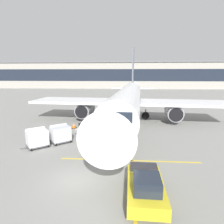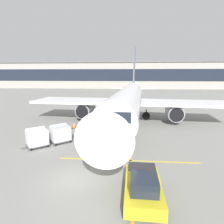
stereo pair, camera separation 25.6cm
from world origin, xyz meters
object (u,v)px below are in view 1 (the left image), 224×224
object	(u,v)px
baggage_cart_second	(37,137)
safety_cone_wingtip	(89,117)
ground_crew_by_loader	(90,134)
ground_crew_marshaller	(88,131)
safety_cone_engine_keepout	(80,118)
safety_cone_nose_mark	(74,125)
belt_loader	(92,127)
pushback_tug	(145,186)
parked_airplane	(128,99)
baggage_cart_lead	(60,133)
ground_crew_by_carts	(66,133)

from	to	relation	value
baggage_cart_second	safety_cone_wingtip	xyz separation A→B (m)	(2.92, 12.29, -0.63)
ground_crew_by_loader	safety_cone_wingtip	distance (m)	11.03
ground_crew_marshaller	baggage_cart_second	bearing A→B (deg)	-150.67
safety_cone_engine_keepout	safety_cone_wingtip	xyz separation A→B (m)	(1.42, 0.21, 0.07)
safety_cone_wingtip	ground_crew_by_loader	bearing A→B (deg)	-78.39
ground_crew_marshaller	safety_cone_engine_keepout	bearing A→B (deg)	108.79
ground_crew_marshaller	safety_cone_wingtip	bearing A→B (deg)	100.50
safety_cone_wingtip	safety_cone_nose_mark	xyz separation A→B (m)	(-1.08, -5.29, 0.01)
belt_loader	baggage_cart_second	bearing A→B (deg)	-135.06
ground_crew_by_loader	safety_cone_nose_mark	bearing A→B (deg)	120.98
pushback_tug	ground_crew_by_loader	world-z (taller)	pushback_tug
belt_loader	safety_cone_nose_mark	size ratio (longest dim) A/B	6.68
pushback_tug	ground_crew_marshaller	world-z (taller)	pushback_tug
ground_crew_by_loader	safety_cone_engine_keepout	distance (m)	11.21
parked_airplane	ground_crew_marshaller	world-z (taller)	parked_airplane
baggage_cart_lead	ground_crew_by_loader	size ratio (longest dim) A/B	1.49
safety_cone_nose_mark	safety_cone_engine_keepout	bearing A→B (deg)	93.81
pushback_tug	ground_crew_by_carts	size ratio (longest dim) A/B	2.55
belt_loader	safety_cone_wingtip	xyz separation A→B (m)	(-1.84, 7.55, -0.46)
belt_loader	baggage_cart_lead	size ratio (longest dim) A/B	1.99
baggage_cart_second	parked_airplane	bearing A→B (deg)	52.51
ground_crew_by_loader	pushback_tug	bearing A→B (deg)	-61.30
belt_loader	ground_crew_by_carts	bearing A→B (deg)	-127.03
belt_loader	pushback_tug	distance (m)	13.39
ground_crew_by_loader	safety_cone_nose_mark	size ratio (longest dim) A/B	2.24
ground_crew_by_carts	ground_crew_by_loader	bearing A→B (deg)	-3.31
baggage_cart_lead	ground_crew_marshaller	size ratio (longest dim) A/B	1.49
parked_airplane	pushback_tug	size ratio (longest dim) A/B	9.07
ground_crew_by_loader	safety_cone_nose_mark	distance (m)	6.44
parked_airplane	safety_cone_nose_mark	world-z (taller)	parked_airplane
belt_loader	baggage_cart_second	size ratio (longest dim) A/B	1.99
pushback_tug	baggage_cart_second	bearing A→B (deg)	143.25
parked_airplane	ground_crew_marshaller	xyz separation A→B (m)	(-4.62, -9.51, -2.46)
ground_crew_by_loader	ground_crew_marshaller	distance (m)	1.22
ground_crew_by_carts	safety_cone_engine_keepout	bearing A→B (deg)	95.11
ground_crew_by_carts	safety_cone_engine_keepout	xyz separation A→B (m)	(-0.93, 10.42, -0.70)
pushback_tug	safety_cone_wingtip	bearing A→B (deg)	109.87
safety_cone_wingtip	ground_crew_by_carts	bearing A→B (deg)	-92.64
baggage_cart_second	safety_cone_nose_mark	bearing A→B (deg)	75.30
ground_crew_by_loader	safety_cone_engine_keepout	size ratio (longest dim) A/B	2.87
baggage_cart_lead	ground_crew_by_carts	distance (m)	0.57
ground_crew_by_carts	baggage_cart_second	bearing A→B (deg)	-145.61
belt_loader	ground_crew_marshaller	bearing A→B (deg)	-91.30
parked_airplane	ground_crew_marshaller	size ratio (longest dim) A/B	23.14
baggage_cart_second	safety_cone_wingtip	distance (m)	12.65
safety_cone_wingtip	safety_cone_nose_mark	size ratio (longest dim) A/B	0.97
baggage_cart_lead	safety_cone_nose_mark	bearing A→B (deg)	90.61
baggage_cart_second	ground_crew_by_carts	bearing A→B (deg)	34.39
pushback_tug	safety_cone_engine_keepout	size ratio (longest dim) A/B	7.32
belt_loader	baggage_cart_lead	distance (m)	4.36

